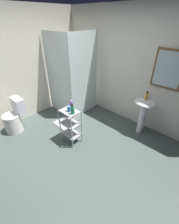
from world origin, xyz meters
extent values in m
cube|color=#434D4A|center=(0.00, 0.00, -0.01)|extent=(4.20, 4.20, 0.02)
cube|color=silver|center=(0.00, 1.85, 1.25)|extent=(4.20, 0.10, 2.50)
cube|color=brown|center=(0.83, 1.78, 1.42)|extent=(0.56, 0.03, 0.72)
cube|color=silver|center=(0.83, 1.76, 1.42)|extent=(0.48, 0.01, 0.64)
cube|color=silver|center=(-1.85, 0.00, 1.25)|extent=(0.10, 4.20, 2.50)
cube|color=white|center=(-1.31, 1.28, 0.05)|extent=(0.90, 0.90, 0.10)
cube|color=silver|center=(-1.31, 0.83, 1.05)|extent=(0.90, 0.02, 1.90)
cube|color=silver|center=(-0.86, 1.28, 1.05)|extent=(0.02, 0.90, 1.90)
cylinder|color=silver|center=(-0.86, 0.83, 1.05)|extent=(0.04, 0.04, 1.90)
cylinder|color=silver|center=(-1.31, 1.28, 0.10)|extent=(0.08, 0.08, 0.00)
cylinder|color=white|center=(0.65, 1.52, 0.34)|extent=(0.15, 0.15, 0.68)
ellipsoid|color=white|center=(0.65, 1.52, 0.75)|extent=(0.46, 0.37, 0.13)
cylinder|color=silver|center=(0.65, 1.64, 0.86)|extent=(0.03, 0.03, 0.10)
cylinder|color=white|center=(-1.48, -0.41, 0.20)|extent=(0.37, 0.37, 0.40)
torus|color=white|center=(-1.48, -0.41, 0.42)|extent=(0.37, 0.37, 0.04)
cube|color=white|center=(-1.48, -0.19, 0.58)|extent=(0.35, 0.17, 0.36)
cylinder|color=silver|center=(-0.45, 0.14, 0.37)|extent=(0.02, 0.02, 0.74)
cylinder|color=silver|center=(-0.09, 0.14, 0.37)|extent=(0.02, 0.02, 0.74)
cylinder|color=silver|center=(-0.45, 0.40, 0.37)|extent=(0.02, 0.02, 0.74)
cylinder|color=silver|center=(-0.09, 0.40, 0.37)|extent=(0.02, 0.02, 0.74)
cube|color=#99999E|center=(-0.27, 0.27, 0.18)|extent=(0.36, 0.26, 0.02)
cube|color=#99999E|center=(-0.27, 0.27, 0.45)|extent=(0.36, 0.26, 0.02)
cube|color=#99999E|center=(-0.27, 0.27, 0.73)|extent=(0.36, 0.26, 0.02)
cylinder|color=gold|center=(0.63, 1.54, 0.88)|extent=(0.06, 0.06, 0.15)
cylinder|color=black|center=(0.63, 1.54, 0.97)|extent=(0.03, 0.03, 0.03)
cylinder|color=#2A9358|center=(-0.16, 0.25, 0.82)|extent=(0.07, 0.07, 0.15)
cylinder|color=black|center=(-0.16, 0.25, 0.91)|extent=(0.04, 0.04, 0.04)
cylinder|color=purple|center=(-0.29, 0.34, 0.82)|extent=(0.06, 0.06, 0.16)
cylinder|color=silver|center=(-0.29, 0.34, 0.92)|extent=(0.03, 0.03, 0.03)
cylinder|color=#3870B2|center=(-0.27, 0.26, 0.79)|extent=(0.07, 0.07, 0.10)
cube|color=gray|center=(-0.80, 0.55, 0.01)|extent=(0.60, 0.40, 0.02)
camera|label=1|loc=(1.65, -1.25, 2.25)|focal=24.27mm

